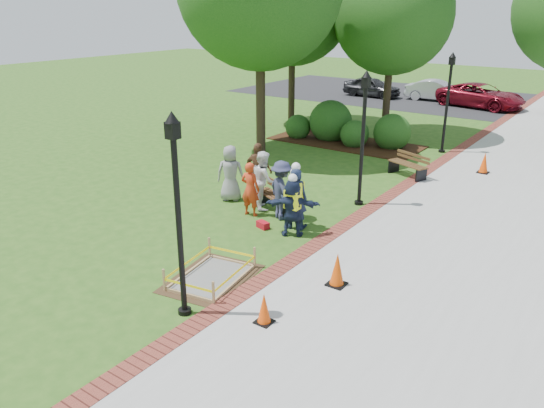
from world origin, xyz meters
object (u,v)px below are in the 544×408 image
Objects in this scene: lamp_near at (177,202)px; hivis_worker_c at (294,198)px; hivis_worker_a at (292,205)px; hivis_worker_b at (295,197)px; wet_concrete_pad at (211,270)px; bench_near at (274,202)px; cone_front at (264,309)px.

hivis_worker_c is (-0.70, 5.23, -1.59)m from lamp_near.
hivis_worker_b is (-0.17, 0.42, 0.08)m from hivis_worker_a.
bench_near is (-1.39, 4.51, 0.04)m from wet_concrete_pad.
cone_front is at bearing -20.29° from wet_concrete_pad.
wet_concrete_pad is 0.60× the size of lamp_near.
hivis_worker_b is at bearing 115.92° from cone_front.
lamp_near is 2.40× the size of hivis_worker_c.
hivis_worker_c is (-2.28, 4.56, 0.56)m from cone_front.
wet_concrete_pad is 1.44× the size of hivis_worker_c.
wet_concrete_pad is at bearing 110.29° from lamp_near.
hivis_worker_a is 0.62m from hivis_worker_c.
lamp_near is at bearing -72.09° from bench_near.
cone_front is (3.50, -5.29, 0.05)m from bench_near.
bench_near is 0.93× the size of hivis_worker_a.
hivis_worker_a is (-0.40, 4.68, -1.58)m from lamp_near.
hivis_worker_a is at bearing -61.13° from hivis_worker_c.
bench_near is 0.84× the size of hivis_worker_b.
hivis_worker_b is (-2.15, 4.43, 0.65)m from cone_front.
bench_near is at bearing 107.13° from wet_concrete_pad.
bench_near is 6.63m from lamp_near.
wet_concrete_pad is 3.84m from hivis_worker_c.
wet_concrete_pad is 1.28× the size of hivis_worker_b.
bench_near reaches higher than cone_front.
wet_concrete_pad is 1.53× the size of bench_near.
cone_front is at bearing -63.73° from hivis_worker_a.
hivis_worker_c is (-0.17, 3.78, 0.65)m from wet_concrete_pad.
cone_front is (2.12, -0.78, 0.10)m from wet_concrete_pad.
bench_near is 0.94× the size of hivis_worker_c.
wet_concrete_pad is 3.30m from hivis_worker_a.
wet_concrete_pad is at bearing 159.71° from cone_front.
hivis_worker_b is at bearing 112.44° from hivis_worker_a.
cone_front reaches higher than wet_concrete_pad.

